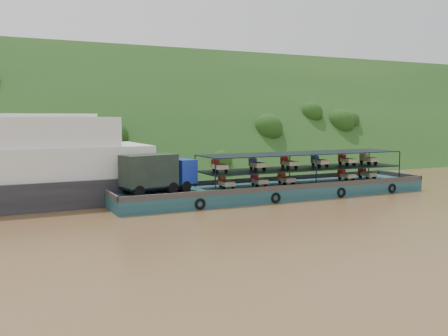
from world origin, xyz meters
name	(u,v)px	position (x,y,z in m)	size (l,w,h in m)	color
ground	(255,202)	(0.00, 0.00, 0.00)	(160.00, 160.00, 0.00)	brown
hillside	(148,168)	(0.00, 36.00, 0.00)	(140.00, 28.00, 28.00)	#193A15
cargo_barge	(262,186)	(1.98, 2.04, 1.22)	(35.00, 7.18, 4.90)	#143948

